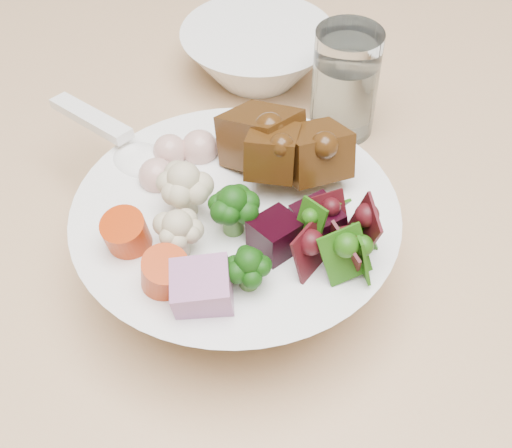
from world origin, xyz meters
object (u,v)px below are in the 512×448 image
at_px(dining_table, 442,381).
at_px(water_glass, 345,87).
at_px(food_bowl, 239,237).
at_px(side_bowl, 258,54).

distance_m(dining_table, water_glass, 0.28).
relative_size(dining_table, food_bowl, 7.05).
relative_size(dining_table, water_glass, 16.19).
height_order(dining_table, food_bowl, food_bowl).
bearing_deg(side_bowl, water_glass, -10.82).
xyz_separation_m(food_bowl, side_bowl, (-0.15, 0.23, -0.02)).
xyz_separation_m(water_glass, side_bowl, (-0.12, 0.02, -0.02)).
bearing_deg(food_bowl, side_bowl, 123.44).
xyz_separation_m(dining_table, food_bowl, (-0.17, -0.06, 0.12)).
bearing_deg(dining_table, food_bowl, -158.25).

